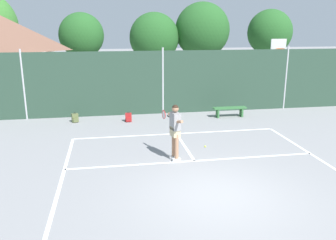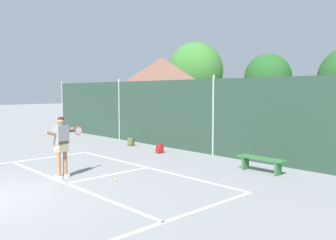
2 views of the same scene
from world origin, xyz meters
TOP-DOWN VIEW (x-y plane):
  - ground_plane at (0.00, 0.00)m, footprint 120.00×120.00m
  - court_markings at (0.00, 0.65)m, footprint 8.30×11.10m
  - chainlink_fence at (0.00, 9.00)m, footprint 26.09×0.09m
  - basketball_hoop at (6.79, 10.70)m, footprint 0.90×0.67m
  - clubhouse_building at (-8.54, 13.98)m, footprint 5.54×5.25m
  - treeline_backdrop at (-1.43, 20.54)m, footprint 26.88×4.51m
  - tennis_player at (-0.61, 2.69)m, footprint 0.46×1.39m
  - tennis_ball at (0.70, 3.70)m, footprint 0.07×0.07m
  - backpack_olive at (-4.21, 8.01)m, footprint 0.32×0.31m
  - backpack_red at (-1.81, 7.69)m, footprint 0.28×0.24m
  - courtside_bench at (3.04, 7.72)m, footprint 1.60×0.36m

SIDE VIEW (x-z plane):
  - ground_plane at x=0.00m, z-range 0.00..0.00m
  - court_markings at x=0.00m, z-range 0.00..0.01m
  - tennis_ball at x=0.70m, z-range 0.00..0.07m
  - backpack_olive at x=-4.21m, z-range -0.04..0.42m
  - backpack_red at x=-1.81m, z-range -0.04..0.42m
  - courtside_bench at x=3.04m, z-range 0.12..0.60m
  - tennis_player at x=-0.61m, z-range 0.18..2.04m
  - chainlink_fence at x=0.00m, z-range -0.07..3.18m
  - basketball_hoop at x=6.79m, z-range 0.54..4.09m
  - clubhouse_building at x=-8.54m, z-range 0.09..4.95m
  - treeline_backdrop at x=-1.43m, z-range 0.47..7.23m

